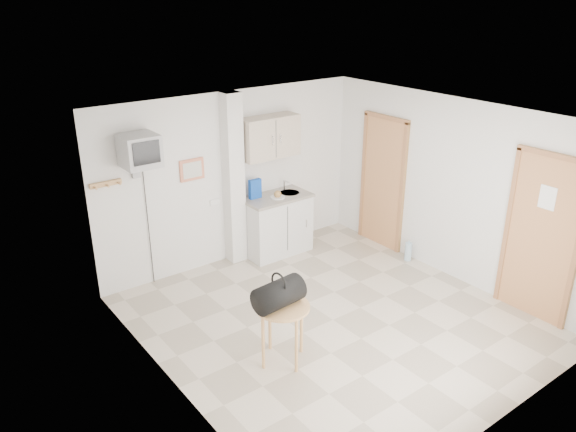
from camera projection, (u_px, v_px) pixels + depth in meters
ground at (333, 320)px, 6.92m from camera, size 4.50×4.50×0.00m
room_envelope at (347, 197)px, 6.54m from camera, size 4.24×4.54×2.55m
kitchenette at (275, 203)px, 8.41m from camera, size 1.03×0.58×2.10m
crt_television at (139, 152)px, 6.87m from camera, size 0.44×0.45×2.15m
round_table at (283, 314)px, 5.96m from camera, size 0.58×0.58×0.69m
duffel_bag at (279, 294)px, 5.85m from camera, size 0.56×0.34×0.40m
water_bottle at (408, 251)px, 8.38m from camera, size 0.10×0.10×0.31m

